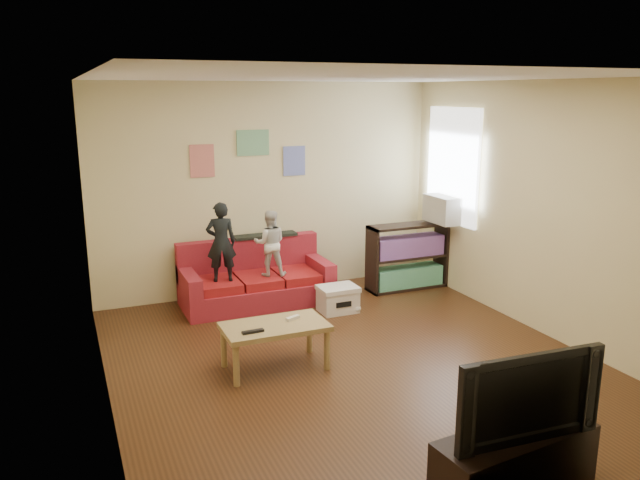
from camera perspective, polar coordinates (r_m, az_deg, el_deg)
name	(u,v)px	position (r m, az deg, el deg)	size (l,w,h in m)	color
room_shell	(354,227)	(5.79, 3.08, 1.19)	(4.52, 5.02, 2.72)	#442612
sofa	(255,282)	(7.81, -5.94, -3.82)	(1.82, 0.84, 0.80)	maroon
child_a	(221,242)	(7.39, -9.03, -0.18)	(0.35, 0.23, 0.95)	black
child_b	(270,243)	(7.57, -4.60, -0.29)	(0.39, 0.31, 0.81)	silver
coffee_table	(275,331)	(5.95, -4.15, -8.26)	(0.98, 0.54, 0.44)	#A1844E
remote	(253,332)	(5.75, -6.15, -8.32)	(0.20, 0.05, 0.02)	black
game_controller	(293,318)	(6.03, -2.50, -7.14)	(0.15, 0.04, 0.03)	beige
bookshelf	(407,260)	(8.38, 7.98, -1.81)	(1.09, 0.33, 0.88)	black
window	(453,166)	(8.27, 12.04, 6.64)	(0.04, 1.08, 1.48)	white
ac_unit	(443,209)	(8.29, 11.17, 2.78)	(0.28, 0.55, 0.35)	#B7B2A3
artwork_left	(202,161)	(7.79, -10.73, 7.12)	(0.30, 0.01, 0.40)	#D87266
artwork_center	(253,143)	(7.93, -6.15, 8.83)	(0.42, 0.01, 0.32)	#72B27F
artwork_right	(294,161)	(8.13, -2.37, 7.24)	(0.30, 0.01, 0.38)	#727FCC
file_box	(338,299)	(7.49, 1.65, -5.39)	(0.46, 0.35, 0.32)	white
tv_stand	(514,463)	(4.50, 17.35, -18.90)	(1.14, 0.38, 0.43)	black
television	(520,392)	(4.26, 17.84, -13.06)	(1.03, 0.14, 0.60)	black
tissue	(356,308)	(7.49, 3.34, -6.25)	(0.11, 0.11, 0.11)	beige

